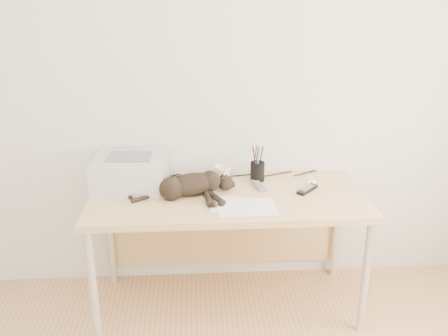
{
  "coord_description": "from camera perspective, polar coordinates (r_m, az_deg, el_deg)",
  "views": [
    {
      "loc": [
        -0.19,
        -1.25,
        1.89
      ],
      "look_at": [
        -0.03,
        1.34,
        0.93
      ],
      "focal_mm": 40.0,
      "sensor_mm": 36.0,
      "label": 1
    }
  ],
  "objects": [
    {
      "name": "desk",
      "position": [
        3.02,
        0.33,
        -4.83
      ],
      "size": [
        1.6,
        0.7,
        0.74
      ],
      "color": "#DCBB80",
      "rests_on": "floor"
    },
    {
      "name": "pen_cup",
      "position": [
        3.09,
        3.84,
        -0.36
      ],
      "size": [
        0.09,
        0.09,
        0.23
      ],
      "color": "black",
      "rests_on": "desk"
    },
    {
      "name": "mug",
      "position": [
        3.07,
        -0.14,
        -0.68
      ],
      "size": [
        0.15,
        0.15,
        0.1
      ],
      "primitive_type": "imported",
      "rotation": [
        0.0,
        0.0,
        0.91
      ],
      "color": "white",
      "rests_on": "desk"
    },
    {
      "name": "remote_grey",
      "position": [
        3.01,
        3.99,
        -2.02
      ],
      "size": [
        0.08,
        0.17,
        0.02
      ],
      "primitive_type": "cube",
      "rotation": [
        0.0,
        0.0,
        0.22
      ],
      "color": "slate",
      "rests_on": "desk"
    },
    {
      "name": "mouse",
      "position": [
        3.11,
        9.92,
        -1.4
      ],
      "size": [
        0.09,
        0.11,
        0.03
      ],
      "primitive_type": "ellipsoid",
      "rotation": [
        0.0,
        0.0,
        -0.43
      ],
      "color": "white",
      "rests_on": "desk"
    },
    {
      "name": "cable_tangle",
      "position": [
        3.17,
        0.06,
        -0.84
      ],
      "size": [
        1.36,
        0.08,
        0.01
      ],
      "primitive_type": null,
      "color": "black",
      "rests_on": "desk"
    },
    {
      "name": "remote_black",
      "position": [
        2.99,
        9.51,
        -2.43
      ],
      "size": [
        0.15,
        0.16,
        0.02
      ],
      "primitive_type": "cube",
      "rotation": [
        0.0,
        0.0,
        -0.73
      ],
      "color": "black",
      "rests_on": "desk"
    },
    {
      "name": "cat",
      "position": [
        2.87,
        -3.97,
        -2.08
      ],
      "size": [
        0.61,
        0.31,
        0.14
      ],
      "rotation": [
        0.0,
        0.0,
        0.31
      ],
      "color": "black",
      "rests_on": "desk"
    },
    {
      "name": "wall_back",
      "position": [
        3.06,
        0.01,
        9.22
      ],
      "size": [
        3.5,
        0.0,
        3.5
      ],
      "primitive_type": "plane",
      "rotation": [
        1.57,
        0.0,
        0.0
      ],
      "color": "silver",
      "rests_on": "floor"
    },
    {
      "name": "papers",
      "position": [
        2.74,
        2.37,
        -4.43
      ],
      "size": [
        0.37,
        0.29,
        0.01
      ],
      "color": "white",
      "rests_on": "desk"
    },
    {
      "name": "printer",
      "position": [
        3.02,
        -10.62,
        -0.47
      ],
      "size": [
        0.44,
        0.38,
        0.2
      ],
      "color": "silver",
      "rests_on": "desk"
    }
  ]
}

